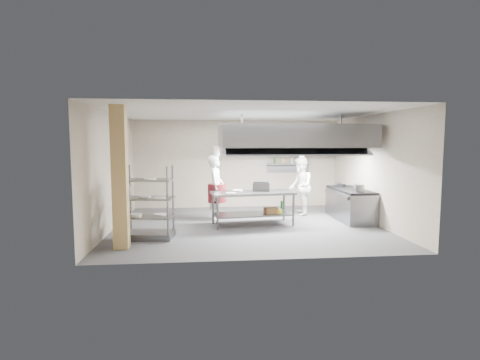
{
  "coord_description": "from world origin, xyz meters",
  "views": [
    {
      "loc": [
        -1.18,
        -9.88,
        2.22
      ],
      "look_at": [
        -0.17,
        0.2,
        1.22
      ],
      "focal_mm": 28.0,
      "sensor_mm": 36.0,
      "label": 1
    }
  ],
  "objects": [
    {
      "name": "stockpot",
      "position": [
        3.05,
        -0.14,
        1.0
      ],
      "size": [
        0.29,
        0.29,
        0.2
      ],
      "primitive_type": "cylinder",
      "color": "slate",
      "rests_on": "range_top"
    },
    {
      "name": "wall_back",
      "position": [
        0.0,
        3.0,
        1.5
      ],
      "size": [
        7.0,
        0.0,
        7.0
      ],
      "primitive_type": "plane",
      "rotation": [
        1.57,
        0.0,
        0.0
      ],
      "color": "gray",
      "rests_on": "ground"
    },
    {
      "name": "chef_plating",
      "position": [
        -3.0,
        -1.27,
        0.86
      ],
      "size": [
        0.59,
        1.07,
        1.73
      ],
      "primitive_type": "imported",
      "rotation": [
        0.0,
        0.0,
        -1.74
      ],
      "color": "silver",
      "rests_on": "floor"
    },
    {
      "name": "chef_head",
      "position": [
        -0.81,
        0.9,
        0.94
      ],
      "size": [
        0.57,
        0.75,
        1.87
      ],
      "primitive_type": "imported",
      "rotation": [
        0.0,
        0.0,
        1.38
      ],
      "color": "white",
      "rests_on": "floor"
    },
    {
      "name": "wall_shelf",
      "position": [
        1.8,
        2.84,
        1.5
      ],
      "size": [
        1.5,
        0.28,
        0.04
      ],
      "primitive_type": "cube",
      "color": "slate",
      "rests_on": "wall_back"
    },
    {
      "name": "floor",
      "position": [
        0.0,
        0.0,
        0.0
      ],
      "size": [
        7.0,
        7.0,
        0.0
      ],
      "primitive_type": "plane",
      "color": "#2D2D2F",
      "rests_on": "ground"
    },
    {
      "name": "ceiling",
      "position": [
        0.0,
        0.0,
        3.0
      ],
      "size": [
        7.0,
        7.0,
        0.0
      ],
      "primitive_type": "plane",
      "rotation": [
        3.14,
        0.0,
        0.0
      ],
      "color": "silver",
      "rests_on": "wall_back"
    },
    {
      "name": "wall_right",
      "position": [
        3.5,
        0.0,
        1.5
      ],
      "size": [
        0.0,
        6.0,
        6.0
      ],
      "primitive_type": "plane",
      "rotation": [
        1.57,
        0.0,
        -1.57
      ],
      "color": "gray",
      "rests_on": "ground"
    },
    {
      "name": "pass_rack",
      "position": [
        -2.45,
        -1.11,
        0.85
      ],
      "size": [
        1.22,
        0.81,
        1.7
      ],
      "primitive_type": null,
      "rotation": [
        0.0,
        0.0,
        -0.14
      ],
      "color": "slate",
      "rests_on": "floor"
    },
    {
      "name": "griddle",
      "position": [
        0.42,
        0.28,
        1.02
      ],
      "size": [
        0.51,
        0.42,
        0.23
      ],
      "primitive_type": "cube",
      "rotation": [
        0.0,
        0.0,
        -0.14
      ],
      "color": "slate",
      "rests_on": "island_worktop"
    },
    {
      "name": "plate_stack",
      "position": [
        -2.45,
        -1.11,
        0.55
      ],
      "size": [
        0.28,
        0.28,
        0.05
      ],
      "primitive_type": "cylinder",
      "color": "white",
      "rests_on": "pass_rack"
    },
    {
      "name": "column",
      "position": [
        -2.9,
        -1.9,
        1.5
      ],
      "size": [
        0.3,
        0.3,
        3.0
      ],
      "primitive_type": "cube",
      "color": "tan",
      "rests_on": "floor"
    },
    {
      "name": "hood_strip_b",
      "position": [
        2.2,
        0.4,
        2.08
      ],
      "size": [
        1.6,
        0.12,
        0.04
      ],
      "primitive_type": "cube",
      "color": "white",
      "rests_on": "exhaust_hood"
    },
    {
      "name": "island",
      "position": [
        0.16,
        0.07,
        0.46
      ],
      "size": [
        2.31,
        1.18,
        0.91
      ],
      "primitive_type": null,
      "rotation": [
        0.0,
        0.0,
        0.12
      ],
      "color": "slate",
      "rests_on": "floor"
    },
    {
      "name": "island_undershelf",
      "position": [
        0.16,
        0.07,
        0.3
      ],
      "size": [
        2.12,
        1.07,
        0.04
      ],
      "primitive_type": "cube",
      "rotation": [
        0.0,
        0.0,
        0.12
      ],
      "color": "slate",
      "rests_on": "island"
    },
    {
      "name": "exhaust_hood",
      "position": [
        1.3,
        0.4,
        2.4
      ],
      "size": [
        4.0,
        2.5,
        0.6
      ],
      "primitive_type": "cube",
      "color": "slate",
      "rests_on": "ceiling"
    },
    {
      "name": "hood_strip_a",
      "position": [
        0.4,
        0.4,
        2.08
      ],
      "size": [
        1.6,
        0.12,
        0.04
      ],
      "primitive_type": "cube",
      "color": "white",
      "rests_on": "exhaust_hood"
    },
    {
      "name": "island_worktop",
      "position": [
        0.16,
        0.07,
        0.88
      ],
      "size": [
        2.31,
        1.18,
        0.06
      ],
      "primitive_type": "cube",
      "rotation": [
        0.0,
        0.0,
        0.12
      ],
      "color": "slate",
      "rests_on": "island"
    },
    {
      "name": "wall_left",
      "position": [
        -3.5,
        0.0,
        1.5
      ],
      "size": [
        0.0,
        6.0,
        6.0
      ],
      "primitive_type": "plane",
      "rotation": [
        1.57,
        0.0,
        1.57
      ],
      "color": "gray",
      "rests_on": "ground"
    },
    {
      "name": "wicker_basket",
      "position": [
        0.66,
        0.04,
        0.4
      ],
      "size": [
        0.39,
        0.31,
        0.15
      ],
      "primitive_type": "cube",
      "rotation": [
        0.0,
        0.0,
        0.22
      ],
      "color": "olive",
      "rests_on": "island_undershelf"
    },
    {
      "name": "range_top",
      "position": [
        3.08,
        0.5,
        0.87
      ],
      "size": [
        0.78,
        1.96,
        0.06
      ],
      "primitive_type": "cube",
      "color": "black",
      "rests_on": "cooking_range"
    },
    {
      "name": "cooking_range",
      "position": [
        3.08,
        0.5,
        0.42
      ],
      "size": [
        0.8,
        2.0,
        0.84
      ],
      "primitive_type": "cube",
      "color": "gray",
      "rests_on": "floor"
    },
    {
      "name": "chef_line",
      "position": [
        1.82,
        1.36,
        0.9
      ],
      "size": [
        0.8,
        0.96,
        1.79
      ],
      "primitive_type": "imported",
      "rotation": [
        0.0,
        0.0,
        -1.72
      ],
      "color": "silver",
      "rests_on": "floor"
    }
  ]
}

